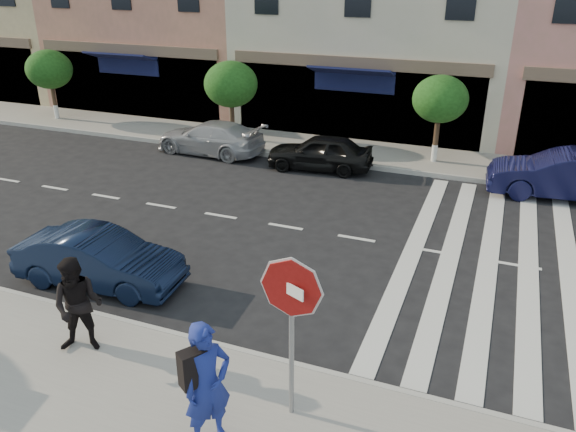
# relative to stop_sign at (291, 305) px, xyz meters

# --- Properties ---
(ground) EXTENTS (120.00, 120.00, 0.00)m
(ground) POSITION_rel_stop_sign_xyz_m (-2.72, 2.62, -2.12)
(ground) COLOR black
(ground) RESTS_ON ground
(sidewalk_near) EXTENTS (60.00, 4.50, 0.15)m
(sidewalk_near) POSITION_rel_stop_sign_xyz_m (-2.72, -1.13, -2.05)
(sidewalk_near) COLOR gray
(sidewalk_near) RESTS_ON ground
(sidewalk_far) EXTENTS (60.00, 3.00, 0.15)m
(sidewalk_far) POSITION_rel_stop_sign_xyz_m (-2.72, 13.62, -2.05)
(sidewalk_far) COLOR gray
(sidewalk_far) RESTS_ON ground
(street_tree_wa) EXTENTS (2.00, 2.00, 3.05)m
(street_tree_wa) POSITION_rel_stop_sign_xyz_m (-16.72, 13.42, 0.21)
(street_tree_wa) COLOR #473323
(street_tree_wa) RESTS_ON sidewalk_far
(street_tree_wb) EXTENTS (2.10, 2.10, 3.06)m
(street_tree_wb) POSITION_rel_stop_sign_xyz_m (-7.72, 13.42, 0.19)
(street_tree_wb) COLOR #473323
(street_tree_wb) RESTS_ON sidewalk_far
(street_tree_c) EXTENTS (1.90, 1.90, 3.04)m
(street_tree_c) POSITION_rel_stop_sign_xyz_m (0.28, 13.42, 0.23)
(street_tree_c) COLOR #473323
(street_tree_c) RESTS_ON sidewalk_far
(stop_sign) EXTENTS (0.89, 0.42, 2.74)m
(stop_sign) POSITION_rel_stop_sign_xyz_m (0.00, 0.00, 0.00)
(stop_sign) COLOR gray
(stop_sign) RESTS_ON sidewalk_near
(photographer) EXTENTS (0.80, 0.87, 2.00)m
(photographer) POSITION_rel_stop_sign_xyz_m (-0.90, -0.94, -0.97)
(photographer) COLOR navy
(photographer) RESTS_ON sidewalk_near
(walker) EXTENTS (1.09, 0.98, 1.83)m
(walker) POSITION_rel_stop_sign_xyz_m (-4.07, 0.12, -1.06)
(walker) COLOR black
(walker) RESTS_ON sidewalk_near
(car_near_mid) EXTENTS (3.85, 1.57, 1.24)m
(car_near_mid) POSITION_rel_stop_sign_xyz_m (-5.44, 2.30, -1.50)
(car_near_mid) COLOR black
(car_near_mid) RESTS_ON ground
(car_far_left) EXTENTS (4.33, 1.99, 1.23)m
(car_far_left) POSITION_rel_stop_sign_xyz_m (-7.82, 11.72, -1.51)
(car_far_left) COLOR #9F9FA4
(car_far_left) RESTS_ON ground
(car_far_mid) EXTENTS (3.77, 1.83, 1.24)m
(car_far_mid) POSITION_rel_stop_sign_xyz_m (-3.37, 11.48, -1.50)
(car_far_mid) COLOR black
(car_far_mid) RESTS_ON ground
(car_far_right) EXTENTS (4.56, 1.92, 1.47)m
(car_far_right) POSITION_rel_stop_sign_xyz_m (4.39, 11.72, -1.39)
(car_far_right) COLOR black
(car_far_right) RESTS_ON ground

